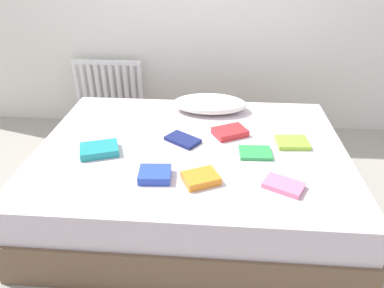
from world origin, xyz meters
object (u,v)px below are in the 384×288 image
(textbook_red, at_px, (230,132))
(textbook_lime, at_px, (292,143))
(textbook_teal, at_px, (99,150))
(textbook_navy, at_px, (183,140))
(textbook_green, at_px, (255,153))
(textbook_orange, at_px, (201,178))
(pillow, at_px, (210,104))
(radiator, at_px, (109,88))
(bed, at_px, (191,177))
(textbook_pink, at_px, (284,185))
(textbook_blue, at_px, (155,175))

(textbook_red, relative_size, textbook_lime, 1.06)
(textbook_teal, bearing_deg, textbook_navy, 0.78)
(textbook_red, relative_size, textbook_green, 1.09)
(textbook_orange, bearing_deg, textbook_navy, 82.62)
(pillow, height_order, textbook_orange, pillow)
(textbook_teal, bearing_deg, textbook_green, -15.87)
(radiator, bearing_deg, textbook_green, -44.51)
(bed, xyz_separation_m, textbook_navy, (-0.06, 0.04, 0.27))
(radiator, relative_size, pillow, 1.18)
(radiator, height_order, textbook_lime, radiator)
(textbook_navy, height_order, textbook_lime, textbook_lime)
(textbook_pink, xyz_separation_m, textbook_green, (-0.12, 0.33, -0.00))
(radiator, xyz_separation_m, textbook_teal, (0.34, -1.34, 0.12))
(textbook_pink, bearing_deg, textbook_blue, -155.30)
(textbook_navy, xyz_separation_m, textbook_red, (0.31, 0.11, 0.01))
(pillow, distance_m, textbook_lime, 0.73)
(radiator, bearing_deg, textbook_pink, -48.46)
(textbook_lime, bearing_deg, textbook_navy, 177.03)
(textbook_pink, xyz_separation_m, textbook_blue, (-0.70, 0.03, 0.01))
(textbook_red, bearing_deg, pillow, 83.82)
(textbook_navy, bearing_deg, bed, -1.25)
(textbook_blue, bearing_deg, textbook_red, 47.61)
(textbook_orange, bearing_deg, bed, 76.29)
(bed, distance_m, radiator, 1.51)
(textbook_blue, bearing_deg, textbook_orange, -7.03)
(radiator, relative_size, textbook_green, 3.39)
(textbook_blue, relative_size, textbook_red, 0.82)
(bed, bearing_deg, textbook_green, -11.30)
(textbook_pink, height_order, textbook_blue, textbook_blue)
(textbook_red, relative_size, textbook_teal, 0.94)
(bed, height_order, pillow, pillow)
(radiator, xyz_separation_m, textbook_orange, (0.98, -1.59, 0.12))
(bed, bearing_deg, textbook_pink, -37.86)
(textbook_green, bearing_deg, textbook_red, 120.58)
(radiator, xyz_separation_m, textbook_blue, (0.73, -1.58, 0.12))
(textbook_blue, distance_m, textbook_orange, 0.26)
(textbook_navy, bearing_deg, textbook_red, 55.34)
(pillow, bearing_deg, textbook_teal, -134.38)
(textbook_blue, bearing_deg, radiator, 110.61)
(textbook_red, xyz_separation_m, textbook_orange, (-0.17, -0.55, 0.00))
(pillow, xyz_separation_m, textbook_red, (0.15, -0.38, -0.04))
(radiator, height_order, textbook_navy, radiator)
(textbook_navy, xyz_separation_m, textbook_orange, (0.14, -0.43, 0.01))
(textbook_pink, bearing_deg, bed, 169.58)
(radiator, distance_m, textbook_orange, 1.87)
(textbook_orange, xyz_separation_m, textbook_lime, (0.57, 0.45, -0.01))
(textbook_blue, height_order, textbook_navy, textbook_blue)
(bed, height_order, textbook_blue, textbook_blue)
(textbook_teal, bearing_deg, textbook_red, 0.86)
(pillow, bearing_deg, textbook_green, -63.91)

